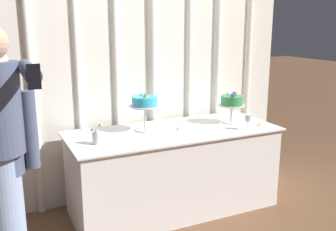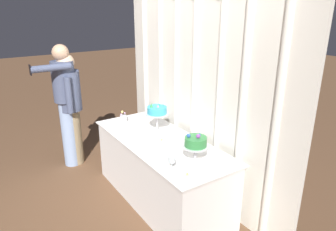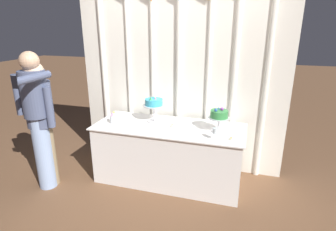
{
  "view_description": "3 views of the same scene",
  "coord_description": "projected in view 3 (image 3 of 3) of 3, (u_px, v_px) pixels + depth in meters",
  "views": [
    {
      "loc": [
        -1.44,
        -2.86,
        1.69
      ],
      "look_at": [
        0.01,
        0.24,
        0.85
      ],
      "focal_mm": 41.47,
      "sensor_mm": 36.0,
      "label": 1
    },
    {
      "loc": [
        2.65,
        -1.55,
        2.16
      ],
      "look_at": [
        -0.03,
        0.22,
        1.01
      ],
      "focal_mm": 33.42,
      "sensor_mm": 36.0,
      "label": 2
    },
    {
      "loc": [
        0.91,
        -2.96,
        1.96
      ],
      "look_at": [
        0.0,
        0.04,
        0.91
      ],
      "focal_mm": 29.34,
      "sensor_mm": 36.0,
      "label": 3
    }
  ],
  "objects": [
    {
      "name": "guest_girl_blue_dress",
      "position": [
        37.0,
        115.0,
        3.19
      ],
      "size": [
        0.44,
        0.6,
        1.68
      ],
      "color": "#93ADD6",
      "rests_on": "ground_plane"
    },
    {
      "name": "draped_curtain",
      "position": [
        180.0,
        70.0,
        3.64
      ],
      "size": [
        2.82,
        0.16,
        2.63
      ],
      "color": "white",
      "rests_on": "ground_plane"
    },
    {
      "name": "wine_glass",
      "position": [
        215.0,
        131.0,
        2.98
      ],
      "size": [
        0.06,
        0.06,
        0.14
      ],
      "color": "silver",
      "rests_on": "cake_table"
    },
    {
      "name": "tealight_near_left",
      "position": [
        231.0,
        139.0,
        3.0
      ],
      "size": [
        0.04,
        0.04,
        0.04
      ],
      "color": "beige",
      "rests_on": "cake_table"
    },
    {
      "name": "cake_display_nearright",
      "position": [
        219.0,
        116.0,
        3.18
      ],
      "size": [
        0.25,
        0.25,
        0.3
      ],
      "color": "silver",
      "rests_on": "cake_table"
    },
    {
      "name": "guest_man_pink_jacket",
      "position": [
        41.0,
        120.0,
        3.27
      ],
      "size": [
        0.47,
        0.39,
        1.56
      ],
      "color": "#9E8966",
      "rests_on": "ground_plane"
    },
    {
      "name": "flower_vase",
      "position": [
        113.0,
        119.0,
        3.49
      ],
      "size": [
        0.09,
        0.09,
        0.17
      ],
      "color": "silver",
      "rests_on": "cake_table"
    },
    {
      "name": "tealight_far_left",
      "position": [
        172.0,
        126.0,
        3.38
      ],
      "size": [
        0.04,
        0.04,
        0.04
      ],
      "color": "beige",
      "rests_on": "cake_table"
    },
    {
      "name": "cake_display_nearleft",
      "position": [
        154.0,
        104.0,
        3.49
      ],
      "size": [
        0.27,
        0.27,
        0.35
      ],
      "color": "silver",
      "rests_on": "cake_table"
    },
    {
      "name": "cake_table",
      "position": [
        169.0,
        153.0,
        3.53
      ],
      "size": [
        1.87,
        0.77,
        0.75
      ],
      "color": "white",
      "rests_on": "ground_plane"
    },
    {
      "name": "ground_plane",
      "position": [
        167.0,
        183.0,
        3.56
      ],
      "size": [
        24.0,
        24.0,
        0.0
      ],
      "primitive_type": "plane",
      "color": "brown"
    }
  ]
}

